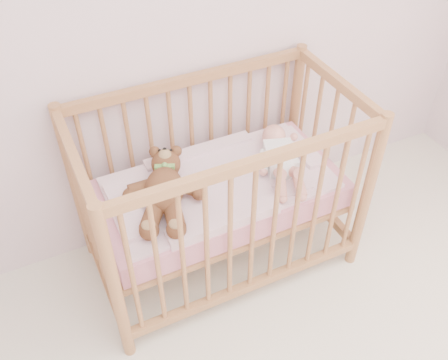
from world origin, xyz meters
TOP-DOWN VIEW (x-y plane):
  - wall_back at (0.00, 2.00)m, footprint 4.00×0.02m
  - crib at (0.12, 1.60)m, footprint 1.36×0.76m
  - mattress at (0.12, 1.60)m, footprint 1.22×0.62m
  - blanket at (0.12, 1.60)m, footprint 1.10×0.58m
  - baby at (0.46, 1.58)m, footprint 0.43×0.62m
  - teddy_bear at (-0.17, 1.58)m, footprint 0.60×0.69m

SIDE VIEW (x-z plane):
  - mattress at x=0.12m, z-range 0.42..0.55m
  - crib at x=0.12m, z-range 0.00..1.00m
  - blanket at x=0.12m, z-range 0.53..0.59m
  - baby at x=0.46m, z-range 0.57..0.70m
  - teddy_bear at x=-0.17m, z-range 0.56..0.73m
  - wall_back at x=0.00m, z-range 0.00..2.70m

